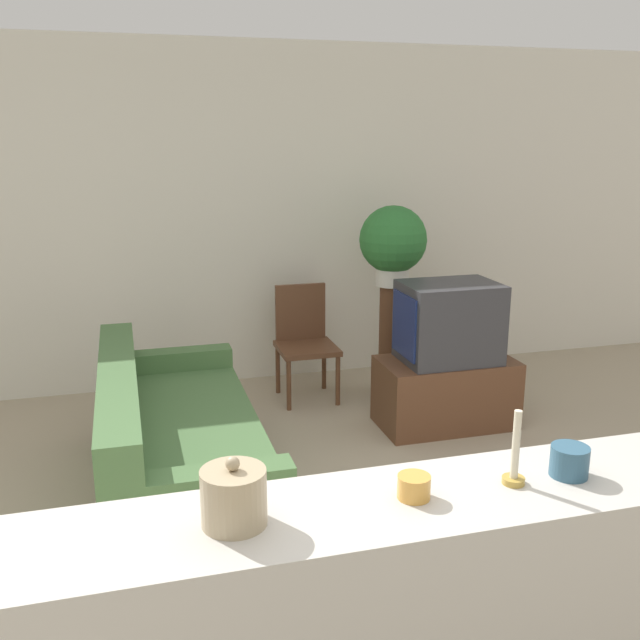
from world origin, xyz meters
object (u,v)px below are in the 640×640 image
at_px(television, 448,322).
at_px(potted_plant, 393,242).
at_px(couch, 175,449).
at_px(decorative_bowl, 234,497).
at_px(wooden_chair, 304,337).

bearing_deg(television, potted_plant, 100.30).
relative_size(couch, television, 3.03).
relative_size(television, decorative_bowl, 3.31).
height_order(wooden_chair, decorative_bowl, decorative_bowl).
distance_m(television, potted_plant, 0.87).
bearing_deg(potted_plant, couch, -144.63).
xyz_separation_m(television, decorative_bowl, (-1.87, -2.55, 0.30)).
bearing_deg(decorative_bowl, couch, 91.06).
height_order(couch, television, television).
relative_size(wooden_chair, potted_plant, 1.42).
height_order(couch, wooden_chair, wooden_chair).
distance_m(couch, wooden_chair, 1.76).
bearing_deg(television, decorative_bowl, -126.22).
height_order(wooden_chair, potted_plant, potted_plant).
distance_m(couch, decorative_bowl, 2.16).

